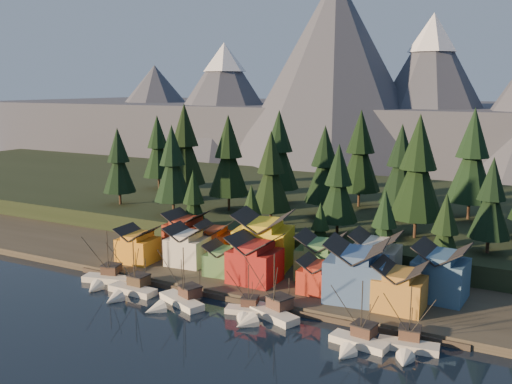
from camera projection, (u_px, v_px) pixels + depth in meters
The scene contains 44 objects.
ground at pixel (199, 335), 93.00m from camera, with size 500.00×500.00×0.00m, color black.
shore_strip at pixel (299, 264), 127.52m from camera, with size 400.00×50.00×1.50m, color #322E24.
hillside at pixel (367, 211), 170.44m from camera, with size 420.00×100.00×6.00m, color black.
dock at pixel (248, 299), 107.20m from camera, with size 80.00×4.00×1.00m, color #443A31.
mountain_ridge at pixel (437, 115), 275.24m from camera, with size 560.00×190.00×90.00m.
boat_0 at pixel (104, 273), 116.52m from camera, with size 10.90×11.42×11.94m.
boat_1 at pixel (128, 283), 110.29m from camera, with size 10.35×11.22×12.21m.
boat_2 at pixel (176, 295), 104.71m from camera, with size 11.35×11.80×12.05m.
boat_3 at pixel (247, 305), 100.53m from camera, with size 8.59×9.04×9.84m.
boat_4 at pixel (266, 306), 98.79m from camera, with size 11.73×12.23×12.75m.
boat_5 at pixel (356, 334), 87.88m from camera, with size 9.73×10.35×11.64m.
boat_6 at pixel (408, 339), 86.51m from camera, with size 9.76×10.43×11.19m.
house_front_0 at pixel (138, 244), 125.99m from camera, with size 8.24×7.84×7.79m.
house_front_1 at pixel (188, 244), 124.09m from camera, with size 8.86×8.56×8.50m.
house_front_2 at pixel (223, 258), 117.68m from camera, with size 7.29×7.34×6.57m.
house_front_3 at pixel (255, 257), 113.06m from camera, with size 9.24×8.81×9.39m.
house_front_4 at pixel (318, 274), 107.54m from camera, with size 6.65×7.15×6.60m.
house_front_5 at pixel (356, 269), 103.22m from camera, with size 11.68×10.85×11.06m.
house_front_6 at pixel (400, 285), 98.92m from camera, with size 8.50×8.04×8.40m.
house_back_0 at pixel (186, 231), 133.63m from camera, with size 9.10×8.78×9.47m.
house_back_1 at pixel (215, 240), 128.82m from camera, with size 8.39×8.46×8.09m.
house_back_2 at pixel (263, 238), 121.77m from camera, with size 13.12×12.37×12.11m.
house_back_3 at pixel (320, 255), 115.05m from camera, with size 9.84×8.96×9.19m.
house_back_4 at pixel (375, 256), 112.94m from camera, with size 9.68×9.33×10.02m.
house_back_5 at pixel (441, 271), 103.79m from camera, with size 9.55×9.66×10.20m.
tree_hill_0 at pixel (119, 163), 163.44m from camera, with size 9.56×9.56×22.27m.
tree_hill_1 at pixel (185, 147), 171.08m from camera, with size 12.39×12.39×28.87m.
tree_hill_2 at pixel (172, 166), 149.60m from camera, with size 10.34×10.34×24.10m.
tree_hill_3 at pixel (229, 158), 155.13m from camera, with size 11.34×11.34×26.42m.
tree_hill_4 at pixel (279, 153), 164.33m from camera, with size 11.70×11.70×27.25m.
tree_hill_5 at pixel (271, 174), 138.42m from camera, with size 10.06×10.06×23.44m.
tree_hill_6 at pixel (325, 167), 147.65m from camera, with size 10.33×10.33×24.07m.
tree_hill_7 at pixel (338, 186), 128.55m from camera, with size 9.16×9.16×21.34m.
tree_hill_8 at pixel (401, 167), 145.32m from camera, with size 10.56×10.56×24.61m.
tree_hill_9 at pixel (418, 171), 126.53m from camera, with size 12.04×12.04×28.05m.
tree_hill_10 at pixel (472, 159), 144.42m from camera, with size 12.32×12.32×28.70m.
tree_hill_11 at pixel (491, 201), 115.59m from camera, with size 8.59×8.59×20.01m.
tree_hill_15 at pixel (360, 154), 160.18m from camera, with size 11.80×11.80×27.48m.
tree_hill_16 at pixel (158, 149), 188.53m from camera, with size 10.51×10.51×24.48m.
tree_shore_0 at pixel (194, 204), 138.49m from camera, with size 7.96×7.96×18.55m.
tree_shore_1 at pixel (251, 216), 131.31m from camera, with size 6.99×6.99×16.28m.
tree_shore_2 at pixel (320, 230), 123.67m from camera, with size 5.94×5.94×13.84m.
tree_shore_3 at pixel (384, 228), 116.78m from camera, with size 7.68×7.68×17.88m.
tree_shore_4 at pixel (445, 234), 111.18m from camera, with size 7.81×7.81×18.20m.
Camera 1 is at (49.30, -72.40, 40.10)m, focal length 40.00 mm.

